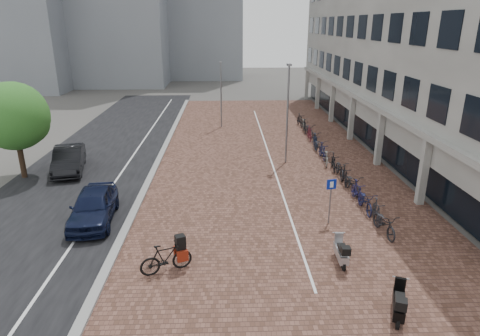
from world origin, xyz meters
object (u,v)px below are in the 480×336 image
at_px(car_navy, 93,206).
at_px(scooter_mid, 399,302).
at_px(car_dark, 69,159).
at_px(hero_bike, 166,257).
at_px(parking_sign, 331,195).
at_px(scooter_front, 341,251).

bearing_deg(car_navy, scooter_mid, -37.32).
relative_size(car_dark, hero_bike, 2.30).
xyz_separation_m(car_dark, parking_sign, (13.98, -7.45, 0.64)).
bearing_deg(scooter_mid, parking_sign, 117.07).
relative_size(hero_bike, scooter_mid, 1.27).
bearing_deg(scooter_mid, car_navy, 169.69).
relative_size(car_dark, scooter_mid, 2.92).
bearing_deg(hero_bike, car_navy, 19.33).
xyz_separation_m(car_navy, parking_sign, (10.51, -0.64, 0.64)).
height_order(hero_bike, scooter_mid, hero_bike).
bearing_deg(scooter_front, scooter_mid, -70.27).
bearing_deg(parking_sign, scooter_front, -108.66).
bearing_deg(parking_sign, hero_bike, -165.00).
relative_size(car_navy, parking_sign, 2.07).
xyz_separation_m(car_navy, hero_bike, (3.78, -4.20, -0.15)).
distance_m(scooter_front, parking_sign, 3.33).
xyz_separation_m(hero_bike, scooter_front, (6.41, 0.37, -0.09)).
distance_m(car_dark, scooter_front, 17.32).
bearing_deg(hero_bike, scooter_mid, -132.73).
distance_m(hero_bike, scooter_mid, 7.82).
height_order(scooter_front, parking_sign, parking_sign).
distance_m(car_dark, hero_bike, 13.19).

